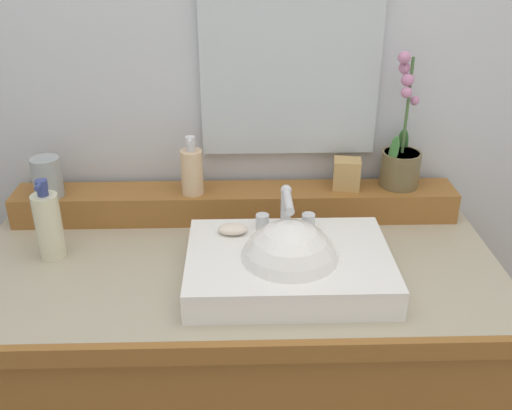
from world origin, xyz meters
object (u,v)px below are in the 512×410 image
Objects in this scene: sink_basin at (289,267)px; soap_dispenser at (192,170)px; soap_bar at (233,229)px; trinket_box at (347,174)px; potted_plant at (401,158)px; tumbler_cup at (47,177)px; lotion_bottle at (49,225)px.

soap_dispenser is at bearing 127.91° from sink_basin.
trinket_box is at bearing 36.08° from soap_bar.
potted_plant is 0.56m from soap_dispenser.
soap_bar is at bearing -135.04° from trinket_box.
potted_plant is 3.44× the size of tumbler_cup.
trinket_box is 0.41× the size of lotion_bottle.
sink_basin reaches higher than trinket_box.
lotion_bottle is at bearing 167.62° from sink_basin.
potted_plant is 0.93m from tumbler_cup.
soap_dispenser is at bearing 27.94° from lotion_bottle.
soap_bar is at bearing -152.32° from potted_plant.
soap_bar is 0.38m from trinket_box.
soap_dispenser is 1.49× the size of tumbler_cup.
soap_dispenser is (-0.56, -0.03, -0.01)m from potted_plant.
tumbler_cup is at bearing 154.21° from sink_basin.
lotion_bottle is (0.04, -0.17, -0.05)m from tumbler_cup.
soap_dispenser reaches higher than lotion_bottle.
soap_bar is 0.51m from potted_plant.
soap_bar is 0.19× the size of potted_plant.
lotion_bottle reaches higher than trinket_box.
sink_basin is at bearing -12.38° from lotion_bottle.
lotion_bottle is (-0.33, -0.17, -0.06)m from soap_dispenser.
tumbler_cup is 0.18m from lotion_bottle.
sink_basin is at bearing -37.81° from soap_bar.
soap_bar is at bearing -22.15° from tumbler_cup.
tumbler_cup is at bearing -169.27° from trinket_box.
sink_basin is 0.39m from soap_dispenser.
soap_dispenser is 0.78× the size of lotion_bottle.
tumbler_cup is at bearing 157.85° from soap_bar.
potted_plant is 4.43× the size of trinket_box.
trinket_box reaches higher than soap_bar.
potted_plant reaches higher than sink_basin.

